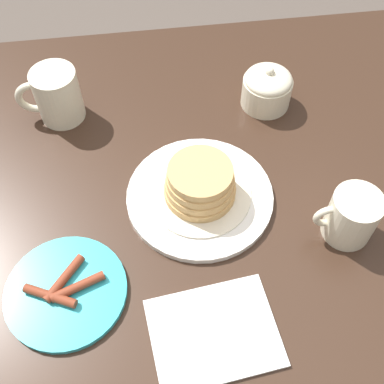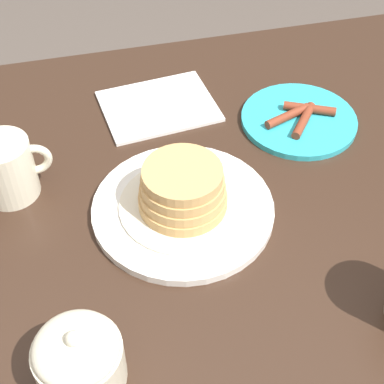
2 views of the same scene
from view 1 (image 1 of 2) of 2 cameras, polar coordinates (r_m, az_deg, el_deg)
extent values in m
plane|color=#51473F|center=(1.51, 2.04, -15.67)|extent=(8.00, 8.00, 0.00)
cube|color=#332116|center=(0.86, 3.44, 0.31)|extent=(1.34, 0.90, 0.03)
cylinder|color=white|center=(0.82, 0.93, -0.51)|extent=(0.25, 0.25, 0.01)
cylinder|color=beige|center=(0.82, 0.94, -0.19)|extent=(0.18, 0.18, 0.00)
cylinder|color=tan|center=(0.81, 0.95, 0.21)|extent=(0.12, 0.12, 0.02)
cylinder|color=tan|center=(0.80, 0.96, 0.87)|extent=(0.12, 0.12, 0.02)
cylinder|color=tan|center=(0.78, 0.98, 1.55)|extent=(0.11, 0.11, 0.02)
cylinder|color=tan|center=(0.77, 1.00, 2.26)|extent=(0.11, 0.11, 0.02)
cylinder|color=#2DADBC|center=(0.76, -14.72, -11.35)|extent=(0.19, 0.19, 0.01)
cylinder|color=brown|center=(0.75, -13.37, -10.86)|extent=(0.08, 0.04, 0.01)
cylinder|color=brown|center=(0.75, -16.47, -11.73)|extent=(0.08, 0.05, 0.01)
cylinder|color=brown|center=(0.76, -14.89, -9.84)|extent=(0.06, 0.07, 0.01)
cylinder|color=beige|center=(0.95, -15.59, 10.98)|extent=(0.08, 0.08, 0.10)
torus|color=beige|center=(0.96, -18.11, 10.60)|extent=(0.07, 0.01, 0.07)
cylinder|color=#472819|center=(0.92, -16.21, 12.92)|extent=(0.07, 0.07, 0.00)
cylinder|color=beige|center=(0.80, 18.42, -2.76)|extent=(0.08, 0.08, 0.09)
cone|color=beige|center=(0.79, 21.41, -1.17)|extent=(0.04, 0.04, 0.04)
torus|color=beige|center=(0.77, 15.91, -2.79)|extent=(0.05, 0.01, 0.05)
cylinder|color=beige|center=(0.97, 8.80, 11.62)|extent=(0.10, 0.10, 0.06)
ellipsoid|color=beige|center=(0.95, 9.05, 13.03)|extent=(0.09, 0.09, 0.03)
sphere|color=beige|center=(0.93, 9.21, 13.90)|extent=(0.02, 0.02, 0.02)
cube|color=white|center=(0.72, 2.60, -16.31)|extent=(0.19, 0.16, 0.01)
camera|label=2|loc=(1.01, 5.24, 50.41)|focal=55.00mm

